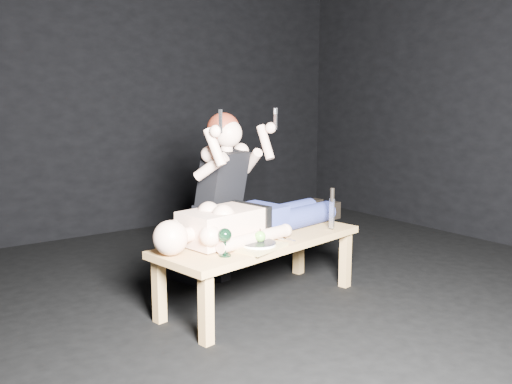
% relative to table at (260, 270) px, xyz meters
% --- Properties ---
extents(ground, '(5.00, 5.00, 0.00)m').
position_rel_table_xyz_m(ground, '(0.26, -0.01, -0.23)').
color(ground, black).
rests_on(ground, ground).
extents(back_wall, '(5.00, 0.00, 5.00)m').
position_rel_table_xyz_m(back_wall, '(0.26, 2.49, 1.27)').
color(back_wall, black).
rests_on(back_wall, ground).
extents(table, '(1.54, 0.79, 0.45)m').
position_rel_table_xyz_m(table, '(0.00, 0.00, 0.00)').
color(table, '#A98444').
rests_on(table, ground).
extents(lying_man, '(1.53, 0.69, 0.26)m').
position_rel_table_xyz_m(lying_man, '(0.03, 0.09, 0.36)').
color(lying_man, beige).
rests_on(lying_man, table).
extents(kneeling_woman, '(0.87, 0.93, 1.30)m').
position_rel_table_xyz_m(kneeling_woman, '(-0.05, 0.49, 0.43)').
color(kneeling_woman, black).
rests_on(kneeling_woman, ground).
extents(serving_tray, '(0.37, 0.31, 0.02)m').
position_rel_table_xyz_m(serving_tray, '(-0.16, -0.20, 0.23)').
color(serving_tray, '#A88E4E').
rests_on(serving_tray, table).
extents(plate, '(0.26, 0.26, 0.02)m').
position_rel_table_xyz_m(plate, '(-0.16, -0.20, 0.25)').
color(plate, white).
rests_on(plate, serving_tray).
extents(apple, '(0.07, 0.07, 0.07)m').
position_rel_table_xyz_m(apple, '(-0.14, -0.19, 0.29)').
color(apple, '#49931F').
rests_on(apple, plate).
extents(goblet, '(0.09, 0.09, 0.17)m').
position_rel_table_xyz_m(goblet, '(-0.42, -0.22, 0.31)').
color(goblet, black).
rests_on(goblet, table).
extents(fork_flat, '(0.04, 0.16, 0.01)m').
position_rel_table_xyz_m(fork_flat, '(-0.30, -0.20, 0.23)').
color(fork_flat, '#B2B2B7').
rests_on(fork_flat, table).
extents(knife_flat, '(0.05, 0.16, 0.01)m').
position_rel_table_xyz_m(knife_flat, '(0.10, -0.14, 0.23)').
color(knife_flat, '#B2B2B7').
rests_on(knife_flat, table).
extents(spoon_flat, '(0.12, 0.12, 0.01)m').
position_rel_table_xyz_m(spoon_flat, '(0.08, -0.10, 0.23)').
color(spoon_flat, '#B2B2B7').
rests_on(spoon_flat, table).
extents(carving_knife, '(0.04, 0.05, 0.30)m').
position_rel_table_xyz_m(carving_knife, '(0.54, -0.11, 0.37)').
color(carving_knife, '#B2B2B7').
rests_on(carving_knife, table).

